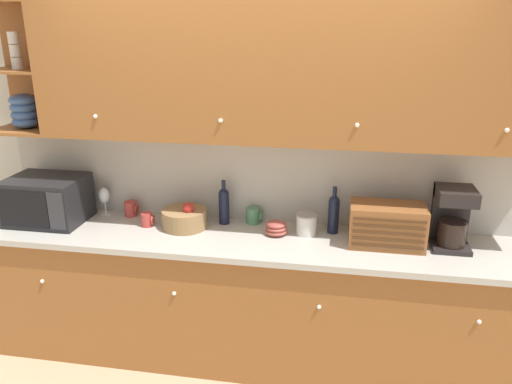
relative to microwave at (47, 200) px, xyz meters
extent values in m
plane|color=tan|center=(1.44, 0.28, -1.07)|extent=(24.00, 24.00, 0.00)
cube|color=beige|center=(1.44, 0.31, 0.23)|extent=(5.98, 0.06, 2.60)
cube|color=#935628|center=(1.44, -0.02, -0.63)|extent=(3.58, 0.60, 0.87)
cube|color=#B7B2A8|center=(1.44, -0.04, -0.18)|extent=(3.60, 0.63, 0.04)
sphere|color=white|center=(0.10, -0.33, -0.44)|extent=(0.03, 0.03, 0.03)
sphere|color=white|center=(0.99, -0.33, -0.44)|extent=(0.03, 0.03, 0.03)
sphere|color=white|center=(1.89, -0.33, -0.44)|extent=(0.03, 0.03, 0.03)
sphere|color=white|center=(2.78, -0.33, -0.44)|extent=(0.03, 0.03, 0.03)
cube|color=#B7B2A8|center=(1.44, 0.27, 0.15)|extent=(3.58, 0.01, 0.61)
cube|color=#935628|center=(1.65, 0.10, 0.87)|extent=(3.16, 0.36, 0.83)
cube|color=#935628|center=(-0.14, 0.27, 0.87)|extent=(0.42, 0.02, 0.83)
cube|color=#935628|center=(-0.14, 0.10, 0.46)|extent=(0.42, 0.36, 0.02)
cube|color=#935628|center=(-0.14, 0.10, 0.85)|extent=(0.42, 0.36, 0.02)
cube|color=#935628|center=(-0.14, 0.10, 1.28)|extent=(0.42, 0.36, 0.02)
sphere|color=white|center=(0.46, -0.09, 0.60)|extent=(0.03, 0.03, 0.03)
sphere|color=white|center=(1.25, -0.09, 0.60)|extent=(0.03, 0.03, 0.03)
sphere|color=white|center=(2.04, -0.09, 0.60)|extent=(0.03, 0.03, 0.03)
sphere|color=white|center=(2.83, -0.09, 0.60)|extent=(0.03, 0.03, 0.03)
ellipsoid|color=#3D5B93|center=(-0.14, 0.10, 0.51)|extent=(0.18, 0.18, 0.08)
ellipsoid|color=#3D5B93|center=(-0.14, 0.10, 0.56)|extent=(0.18, 0.18, 0.08)
ellipsoid|color=#3D5B93|center=(-0.14, 0.10, 0.61)|extent=(0.18, 0.18, 0.08)
ellipsoid|color=#3D5B93|center=(-0.14, 0.10, 0.66)|extent=(0.18, 0.18, 0.08)
cylinder|color=silver|center=(-0.14, 0.10, 0.90)|extent=(0.07, 0.07, 0.08)
cylinder|color=silver|center=(-0.14, 0.10, 0.98)|extent=(0.07, 0.07, 0.08)
cylinder|color=silver|center=(-0.14, 0.10, 1.06)|extent=(0.07, 0.07, 0.08)
cube|color=black|center=(0.00, 0.00, 0.00)|extent=(0.50, 0.39, 0.31)
cube|color=black|center=(-0.05, -0.19, 0.00)|extent=(0.35, 0.01, 0.25)
cube|color=#2D2D33|center=(0.18, -0.19, 0.00)|extent=(0.11, 0.01, 0.25)
cylinder|color=silver|center=(0.32, 0.19, -0.15)|extent=(0.07, 0.07, 0.01)
cylinder|color=silver|center=(0.32, 0.19, -0.11)|extent=(0.01, 0.01, 0.08)
ellipsoid|color=silver|center=(0.32, 0.19, -0.01)|extent=(0.08, 0.08, 0.12)
cylinder|color=#B73D38|center=(0.51, 0.19, -0.10)|extent=(0.08, 0.08, 0.11)
torus|color=#B73D38|center=(0.56, 0.19, -0.10)|extent=(0.01, 0.07, 0.07)
cylinder|color=#B73D38|center=(0.70, 0.03, -0.11)|extent=(0.08, 0.08, 0.10)
torus|color=#B73D38|center=(0.74, 0.03, -0.11)|extent=(0.01, 0.07, 0.07)
cylinder|color=#937047|center=(0.95, 0.05, -0.09)|extent=(0.30, 0.30, 0.13)
sphere|color=red|center=(0.99, 0.03, -0.01)|extent=(0.08, 0.08, 0.08)
cylinder|color=black|center=(1.20, 0.17, -0.05)|extent=(0.07, 0.07, 0.21)
sphere|color=black|center=(1.20, 0.17, 0.06)|extent=(0.07, 0.07, 0.07)
cylinder|color=black|center=(1.20, 0.17, 0.11)|extent=(0.03, 0.03, 0.07)
cylinder|color=#4C845B|center=(1.40, 0.21, -0.10)|extent=(0.09, 0.09, 0.11)
torus|color=#4C845B|center=(1.45, 0.21, -0.10)|extent=(0.01, 0.07, 0.07)
ellipsoid|color=#9E473D|center=(1.58, 0.04, -0.13)|extent=(0.15, 0.15, 0.04)
ellipsoid|color=#9E473D|center=(1.58, 0.04, -0.11)|extent=(0.14, 0.14, 0.04)
ellipsoid|color=#9E473D|center=(1.58, 0.04, -0.08)|extent=(0.13, 0.13, 0.04)
cylinder|color=silver|center=(1.77, 0.08, -0.09)|extent=(0.13, 0.13, 0.13)
cylinder|color=gray|center=(1.77, 0.08, -0.02)|extent=(0.14, 0.14, 0.01)
cylinder|color=black|center=(1.94, 0.14, -0.05)|extent=(0.07, 0.07, 0.22)
sphere|color=black|center=(1.94, 0.14, 0.06)|extent=(0.07, 0.07, 0.07)
cylinder|color=black|center=(1.94, 0.14, 0.12)|extent=(0.03, 0.03, 0.08)
cube|color=brown|center=(2.27, 0.00, -0.03)|extent=(0.45, 0.25, 0.26)
cube|color=#4B2C16|center=(2.27, -0.12, -0.11)|extent=(0.42, 0.01, 0.02)
cube|color=#4B2C16|center=(2.27, -0.12, -0.07)|extent=(0.42, 0.01, 0.02)
cube|color=#4B2C16|center=(2.27, -0.12, -0.03)|extent=(0.42, 0.01, 0.02)
cube|color=#4B2C16|center=(2.27, -0.12, 0.02)|extent=(0.42, 0.01, 0.02)
cube|color=#4B2C16|center=(2.27, -0.12, 0.06)|extent=(0.42, 0.01, 0.02)
cube|color=black|center=(2.65, 0.03, -0.14)|extent=(0.22, 0.24, 0.03)
cylinder|color=black|center=(2.65, 0.01, -0.05)|extent=(0.17, 0.17, 0.15)
cube|color=black|center=(2.65, 0.12, 0.03)|extent=(0.22, 0.05, 0.38)
cube|color=black|center=(2.65, 0.03, 0.18)|extent=(0.22, 0.24, 0.08)
camera|label=1|loc=(1.96, -2.92, 1.16)|focal=35.00mm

